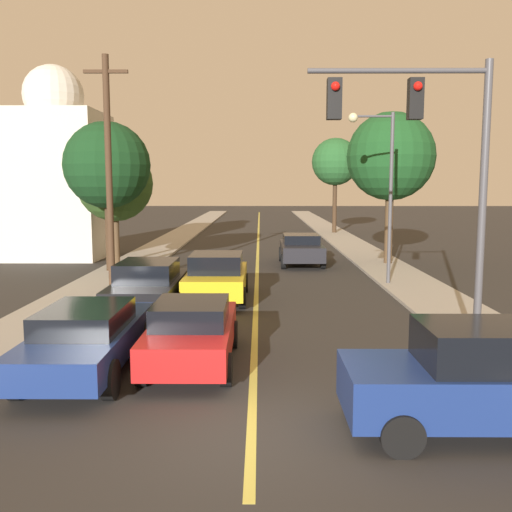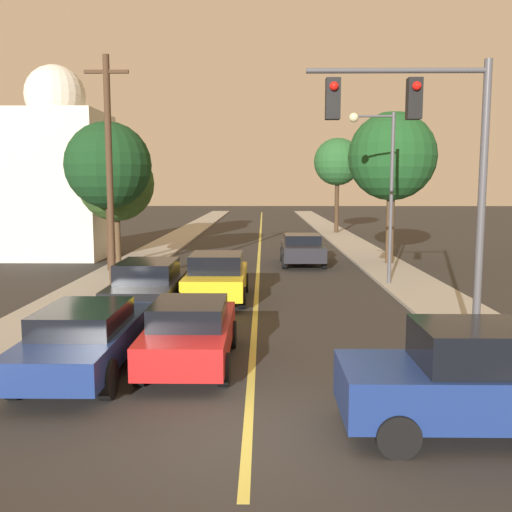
{
  "view_description": "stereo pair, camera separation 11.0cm",
  "coord_description": "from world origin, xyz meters",
  "px_view_note": "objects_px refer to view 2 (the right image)",
  "views": [
    {
      "loc": [
        0.13,
        -8.58,
        3.91
      ],
      "look_at": [
        0.0,
        10.01,
        1.6
      ],
      "focal_mm": 40.0,
      "sensor_mm": 36.0,
      "label": 1
    },
    {
      "loc": [
        0.24,
        -8.58,
        3.91
      ],
      "look_at": [
        0.0,
        10.01,
        1.6
      ],
      "focal_mm": 40.0,
      "sensor_mm": 36.0,
      "label": 2
    }
  ],
  "objects_px": {
    "car_near_lane_second": "(217,276)",
    "domed_building_left": "(58,174)",
    "car_near_lane_front": "(190,332)",
    "traffic_signal_mast": "(428,147)",
    "car_far_oncoming": "(302,249)",
    "tree_right_near": "(392,157)",
    "car_outer_lane_second": "(149,284)",
    "car_outer_lane_front": "(86,336)",
    "streetlamp_right": "(381,174)",
    "car_crossing_right": "(464,381)",
    "utility_pole_left": "(109,169)",
    "tree_right_far": "(337,162)",
    "tree_left_far": "(108,166)",
    "tree_left_near": "(116,184)"
  },
  "relations": [
    {
      "from": "car_outer_lane_second",
      "to": "car_near_lane_second",
      "type": "bearing_deg",
      "value": 27.37
    },
    {
      "from": "utility_pole_left",
      "to": "domed_building_left",
      "type": "xyz_separation_m",
      "value": [
        -5.43,
        9.91,
        0.03
      ]
    },
    {
      "from": "car_near_lane_front",
      "to": "tree_left_far",
      "type": "relative_size",
      "value": 0.65
    },
    {
      "from": "car_outer_lane_front",
      "to": "tree_left_far",
      "type": "height_order",
      "value": "tree_left_far"
    },
    {
      "from": "car_outer_lane_front",
      "to": "tree_left_far",
      "type": "relative_size",
      "value": 0.77
    },
    {
      "from": "car_outer_lane_second",
      "to": "tree_right_far",
      "type": "relative_size",
      "value": 0.68
    },
    {
      "from": "streetlamp_right",
      "to": "tree_right_far",
      "type": "bearing_deg",
      "value": 86.65
    },
    {
      "from": "car_outer_lane_front",
      "to": "streetlamp_right",
      "type": "bearing_deg",
      "value": 51.99
    },
    {
      "from": "car_outer_lane_second",
      "to": "utility_pole_left",
      "type": "distance_m",
      "value": 5.12
    },
    {
      "from": "domed_building_left",
      "to": "tree_left_far",
      "type": "bearing_deg",
      "value": -53.08
    },
    {
      "from": "utility_pole_left",
      "to": "tree_left_near",
      "type": "relative_size",
      "value": 1.48
    },
    {
      "from": "tree_left_near",
      "to": "traffic_signal_mast",
      "type": "bearing_deg",
      "value": -53.32
    },
    {
      "from": "traffic_signal_mast",
      "to": "tree_right_far",
      "type": "relative_size",
      "value": 0.87
    },
    {
      "from": "car_far_oncoming",
      "to": "tree_left_near",
      "type": "bearing_deg",
      "value": 2.49
    },
    {
      "from": "car_outer_lane_second",
      "to": "car_far_oncoming",
      "type": "relative_size",
      "value": 1.12
    },
    {
      "from": "car_near_lane_second",
      "to": "utility_pole_left",
      "type": "height_order",
      "value": "utility_pole_left"
    },
    {
      "from": "streetlamp_right",
      "to": "car_near_lane_front",
      "type": "bearing_deg",
      "value": -121.32
    },
    {
      "from": "car_outer_lane_second",
      "to": "tree_left_near",
      "type": "relative_size",
      "value": 0.9
    },
    {
      "from": "car_crossing_right",
      "to": "traffic_signal_mast",
      "type": "xyz_separation_m",
      "value": [
        0.55,
        4.37,
        3.9
      ]
    },
    {
      "from": "car_crossing_right",
      "to": "utility_pole_left",
      "type": "height_order",
      "value": "utility_pole_left"
    },
    {
      "from": "car_far_oncoming",
      "to": "tree_right_near",
      "type": "xyz_separation_m",
      "value": [
        4.25,
        -0.16,
        4.47
      ]
    },
    {
      "from": "tree_left_near",
      "to": "tree_right_near",
      "type": "height_order",
      "value": "tree_right_near"
    },
    {
      "from": "car_far_oncoming",
      "to": "car_crossing_right",
      "type": "distance_m",
      "value": 19.31
    },
    {
      "from": "domed_building_left",
      "to": "car_near_lane_front",
      "type": "bearing_deg",
      "value": -63.27
    },
    {
      "from": "car_crossing_right",
      "to": "tree_right_far",
      "type": "bearing_deg",
      "value": -4.18
    },
    {
      "from": "car_outer_lane_second",
      "to": "streetlamp_right",
      "type": "bearing_deg",
      "value": 25.74
    },
    {
      "from": "utility_pole_left",
      "to": "tree_right_near",
      "type": "relative_size",
      "value": 1.16
    },
    {
      "from": "car_outer_lane_front",
      "to": "tree_left_near",
      "type": "height_order",
      "value": "tree_left_near"
    },
    {
      "from": "car_near_lane_front",
      "to": "traffic_signal_mast",
      "type": "relative_size",
      "value": 0.65
    },
    {
      "from": "car_near_lane_second",
      "to": "tree_left_far",
      "type": "relative_size",
      "value": 0.7
    },
    {
      "from": "car_near_lane_front",
      "to": "car_outer_lane_front",
      "type": "height_order",
      "value": "car_near_lane_front"
    },
    {
      "from": "car_near_lane_front",
      "to": "car_far_oncoming",
      "type": "bearing_deg",
      "value": 77.55
    },
    {
      "from": "car_outer_lane_second",
      "to": "tree_left_near",
      "type": "xyz_separation_m",
      "value": [
        -3.4,
        9.46,
        3.22
      ]
    },
    {
      "from": "car_outer_lane_front",
      "to": "tree_right_near",
      "type": "xyz_separation_m",
      "value": [
        9.87,
        16.22,
        4.5
      ]
    },
    {
      "from": "car_near_lane_front",
      "to": "tree_right_far",
      "type": "distance_m",
      "value": 35.13
    },
    {
      "from": "car_outer_lane_front",
      "to": "car_far_oncoming",
      "type": "xyz_separation_m",
      "value": [
        5.62,
        16.39,
        0.03
      ]
    },
    {
      "from": "car_outer_lane_front",
      "to": "traffic_signal_mast",
      "type": "relative_size",
      "value": 0.77
    },
    {
      "from": "car_near_lane_front",
      "to": "car_crossing_right",
      "type": "height_order",
      "value": "car_crossing_right"
    },
    {
      "from": "car_outer_lane_second",
      "to": "tree_right_far",
      "type": "distance_m",
      "value": 29.94
    },
    {
      "from": "car_near_lane_second",
      "to": "car_crossing_right",
      "type": "bearing_deg",
      "value": -65.68
    },
    {
      "from": "car_near_lane_front",
      "to": "tree_right_far",
      "type": "relative_size",
      "value": 0.57
    },
    {
      "from": "car_crossing_right",
      "to": "tree_right_near",
      "type": "relative_size",
      "value": 0.52
    },
    {
      "from": "car_near_lane_second",
      "to": "car_far_oncoming",
      "type": "distance_m",
      "value": 9.44
    },
    {
      "from": "traffic_signal_mast",
      "to": "tree_left_near",
      "type": "height_order",
      "value": "traffic_signal_mast"
    },
    {
      "from": "car_near_lane_second",
      "to": "domed_building_left",
      "type": "relative_size",
      "value": 0.45
    },
    {
      "from": "tree_right_near",
      "to": "domed_building_left",
      "type": "relative_size",
      "value": 0.71
    },
    {
      "from": "car_crossing_right",
      "to": "streetlamp_right",
      "type": "bearing_deg",
      "value": -5.66
    },
    {
      "from": "car_near_lane_second",
      "to": "car_far_oncoming",
      "type": "relative_size",
      "value": 1.01
    },
    {
      "from": "car_outer_lane_front",
      "to": "tree_right_near",
      "type": "distance_m",
      "value": 19.52
    },
    {
      "from": "tree_left_far",
      "to": "car_outer_lane_front",
      "type": "bearing_deg",
      "value": -77.1
    }
  ]
}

